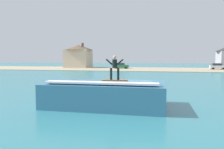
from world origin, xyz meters
name	(u,v)px	position (x,y,z in m)	size (l,w,h in m)	color
ground_plane	(134,103)	(0.00, 0.00, 0.00)	(260.00, 260.00, 0.00)	teal
wave_crest	(106,94)	(-1.86, -1.54, 0.87)	(8.20, 4.54, 1.86)	teal
surfboard	(115,80)	(-1.11, -1.92, 1.89)	(1.80, 0.62, 0.06)	orange
surfer	(115,66)	(-1.12, -1.99, 2.84)	(1.21, 0.32, 1.64)	black
shoreline_bank	(153,69)	(0.00, 50.04, 0.06)	(120.00, 23.15, 0.11)	tan
car_near_shore	(121,66)	(-9.85, 51.53, 0.95)	(4.40, 2.24, 1.86)	#23663D
car_far_shore	(217,66)	(18.06, 52.24, 0.95)	(4.20, 2.25, 1.86)	silver
house_with_chimney	(78,55)	(-25.63, 55.99, 4.32)	(9.94, 9.94, 8.44)	beige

